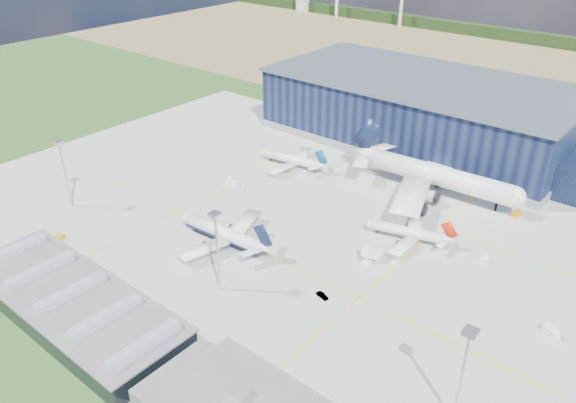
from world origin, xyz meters
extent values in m
plane|color=#2A4E1D|center=(0.00, 0.00, 0.00)|extent=(600.00, 600.00, 0.00)
cube|color=#A4A39E|center=(0.00, 10.00, 0.03)|extent=(220.00, 160.00, 0.06)
cube|color=yellow|center=(0.00, -10.00, 0.07)|extent=(180.00, 0.40, 0.02)
cube|color=yellow|center=(0.00, 35.00, 0.07)|extent=(180.00, 0.40, 0.02)
cube|color=yellow|center=(-30.00, 10.00, 0.07)|extent=(0.40, 120.00, 0.02)
cube|color=yellow|center=(40.00, 10.00, 0.07)|extent=(0.40, 120.00, 0.02)
cube|color=#917A4E|center=(0.00, 220.00, 0.00)|extent=(600.00, 220.00, 0.01)
cube|color=black|center=(0.00, 300.00, 4.00)|extent=(600.00, 8.00, 8.00)
cube|color=black|center=(0.00, 95.00, 12.50)|extent=(120.00, 60.00, 25.00)
cube|color=gray|center=(0.00, 95.00, 1.60)|extent=(121.00, 61.00, 3.20)
cube|color=#545C6B|center=(0.00, 95.00, 25.50)|extent=(122.00, 62.00, 1.20)
cube|color=black|center=(55.00, -48.80, 6.50)|extent=(44.00, 0.40, 1.40)
cube|color=#BAB9B4|center=(45.00, -58.00, 10.10)|extent=(3.20, 2.60, 1.60)
cube|color=black|center=(-10.00, -60.00, 3.00)|extent=(65.00, 22.00, 6.00)
cube|color=slate|center=(-10.00, -60.00, 6.20)|extent=(66.00, 23.00, 0.50)
cube|color=slate|center=(30.00, -60.00, 3.00)|extent=(10.00, 18.00, 6.00)
cylinder|color=#9AABBE|center=(-38.00, -60.00, 6.40)|extent=(4.40, 18.00, 4.40)
cylinder|color=#9AABBE|center=(-24.00, -60.00, 6.40)|extent=(4.40, 18.00, 4.40)
cylinder|color=#9AABBE|center=(-10.00, -60.00, 6.40)|extent=(4.40, 18.00, 4.40)
cylinder|color=#9AABBE|center=(4.00, -60.00, 6.40)|extent=(4.40, 18.00, 4.40)
cylinder|color=#9AABBE|center=(18.00, -60.00, 6.40)|extent=(4.40, 18.00, 4.40)
cylinder|color=silver|center=(-60.00, -30.00, 11.00)|extent=(0.70, 0.70, 22.00)
cube|color=silver|center=(-60.00, -30.00, 22.50)|extent=(2.60, 2.60, 1.00)
cylinder|color=silver|center=(10.00, -30.00, 11.00)|extent=(0.70, 0.70, 22.00)
cube|color=silver|center=(10.00, -30.00, 22.50)|extent=(2.60, 2.60, 1.00)
cylinder|color=silver|center=(75.00, -30.00, 11.00)|extent=(0.70, 0.70, 22.00)
cube|color=silver|center=(75.00, -30.00, 22.50)|extent=(2.60, 2.60, 1.00)
cube|color=orange|center=(-44.28, -44.28, 0.77)|extent=(3.21, 4.19, 1.55)
cube|color=white|center=(-30.14, 14.56, 1.09)|extent=(5.39, 3.30, 2.19)
cube|color=white|center=(58.02, 25.96, 0.63)|extent=(2.64, 3.32, 1.26)
cube|color=white|center=(81.93, 7.06, 0.97)|extent=(4.61, 3.89, 1.94)
cube|color=orange|center=(55.78, 57.30, 0.73)|extent=(2.93, 3.80, 1.47)
cube|color=white|center=(40.29, -46.00, 1.22)|extent=(5.41, 3.27, 2.43)
cube|color=white|center=(33.33, 6.35, 1.79)|extent=(4.31, 6.03, 3.58)
imported|color=#99999E|center=(20.81, -48.00, 0.62)|extent=(3.74, 1.74, 1.24)
imported|color=#99999E|center=(32.54, -15.78, 0.60)|extent=(3.82, 2.00, 1.20)
camera|label=1|loc=(98.47, -109.00, 90.37)|focal=35.00mm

